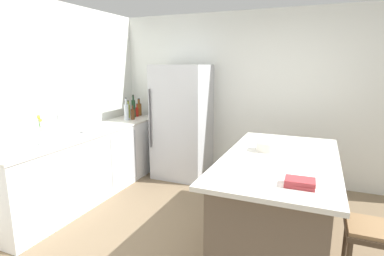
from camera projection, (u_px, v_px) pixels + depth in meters
The scene contains 18 objects.
ground_plane at pixel (220, 256), 2.93m from camera, with size 7.20×7.20×0.00m, color #7A664C.
wall_rear at pixel (266, 98), 4.69m from camera, with size 6.00×0.10×2.60m, color silver.
wall_left at pixel (23, 108), 3.59m from camera, with size 0.10×6.00×2.60m, color silver.
counter_run_left at pixel (91, 163), 4.23m from camera, with size 0.63×2.90×0.93m.
kitchen_island at pixel (277, 200), 3.07m from camera, with size 1.08×2.01×0.91m.
refrigerator at pixel (182, 122), 4.88m from camera, with size 0.82×0.74×1.80m.
bar_stool at pixel (371, 242), 2.20m from camera, with size 0.36×0.36×0.67m.
sink_faucet at pixel (59, 125), 3.72m from camera, with size 0.15×0.05×0.30m.
flower_vase at pixel (41, 135), 3.37m from camera, with size 0.07×0.07×0.34m.
paper_towel_roll at pixel (85, 122), 3.99m from camera, with size 0.14×0.14×0.31m.
whiskey_bottle at pixel (139, 109), 5.34m from camera, with size 0.09×0.09×0.30m.
hot_sauce_bottle at pixel (137, 112), 5.23m from camera, with size 0.05×0.05×0.22m.
wine_bottle at pixel (133, 108), 5.15m from camera, with size 0.07×0.07×0.38m.
olive_oil_bottle at pixel (128, 111), 5.08m from camera, with size 0.05×0.05×0.29m.
syrup_bottle at pixel (133, 114), 4.93m from camera, with size 0.06×0.06×0.24m.
soda_bottle at pixel (126, 112), 4.88m from camera, with size 0.07×0.07×0.36m.
cookbook_stack at pixel (300, 183), 2.28m from camera, with size 0.22×0.16×0.06m.
mixing_bowl at pixel (267, 146), 3.21m from camera, with size 0.24×0.24×0.10m.
Camera 1 is at (0.76, -2.51, 1.81)m, focal length 28.47 mm.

